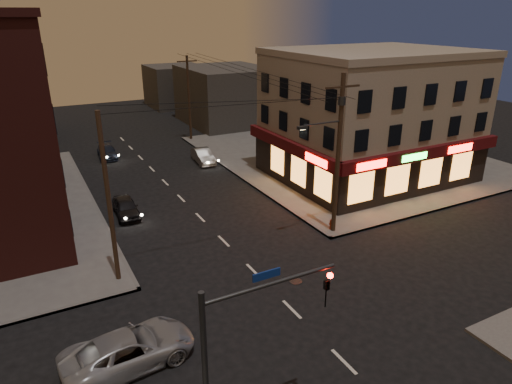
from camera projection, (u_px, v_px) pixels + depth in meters
ground at (292, 309)px, 21.98m from camera, size 120.00×120.00×0.00m
sidewalk_ne at (343, 155)px, 45.41m from camera, size 24.00×28.00×0.15m
pizza_building at (370, 115)px, 38.00m from camera, size 15.85×12.85×10.50m
bg_building_ne_a at (227, 95)px, 58.01m from camera, size 10.00×12.00×7.00m
bg_building_ne_b at (176, 86)px, 68.82m from camera, size 8.00×8.00×6.00m
utility_pole_main at (337, 147)px, 27.54m from camera, size 4.20×0.44×10.00m
utility_pole_far at (189, 98)px, 49.52m from camera, size 0.26×0.26×9.00m
utility_pole_west at (109, 200)px, 22.64m from camera, size 0.24×0.24×9.00m
traffic_signal at (237, 347)px, 13.42m from camera, size 4.49×0.32×6.47m
suv_cross at (129, 349)px, 18.30m from camera, size 5.54×2.98×1.48m
sedan_near at (126, 207)px, 31.89m from camera, size 1.71×3.85×1.29m
sedan_mid at (203, 156)px, 43.21m from camera, size 1.78×4.16×1.33m
sedan_far at (107, 152)px, 44.78m from camera, size 2.01×4.24×1.19m
fire_hydrant at (331, 224)px, 29.67m from camera, size 0.31×0.31×0.69m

